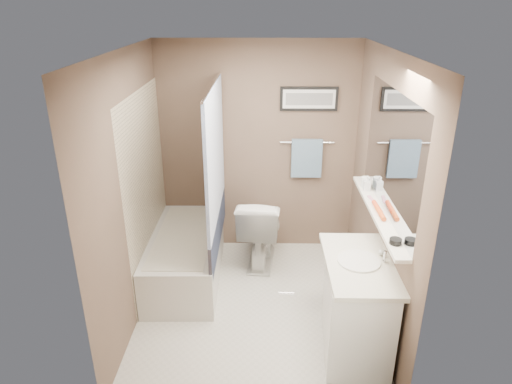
{
  "coord_description": "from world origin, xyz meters",
  "views": [
    {
      "loc": [
        0.06,
        -3.66,
        2.77
      ],
      "look_at": [
        0.0,
        0.15,
        1.15
      ],
      "focal_mm": 32.0,
      "sensor_mm": 36.0,
      "label": 1
    }
  ],
  "objects_px": {
    "hair_brush_front": "(381,214)",
    "glass_jar": "(365,182)",
    "hair_brush_back": "(377,207)",
    "soap_bottle": "(367,183)",
    "vanity": "(357,307)",
    "bathtub": "(186,257)",
    "candle_bowl_near": "(396,241)",
    "toilet": "(260,229)"
  },
  "relations": [
    {
      "from": "hair_brush_front",
      "to": "glass_jar",
      "type": "relative_size",
      "value": 2.2
    },
    {
      "from": "hair_brush_back",
      "to": "soap_bottle",
      "type": "distance_m",
      "value": 0.43
    },
    {
      "from": "vanity",
      "to": "bathtub",
      "type": "bearing_deg",
      "value": 151.72
    },
    {
      "from": "bathtub",
      "to": "hair_brush_back",
      "type": "distance_m",
      "value": 2.09
    },
    {
      "from": "vanity",
      "to": "candle_bowl_near",
      "type": "xyz_separation_m",
      "value": [
        0.19,
        -0.19,
        0.73
      ]
    },
    {
      "from": "hair_brush_back",
      "to": "glass_jar",
      "type": "relative_size",
      "value": 2.2
    },
    {
      "from": "glass_jar",
      "to": "hair_brush_back",
      "type": "bearing_deg",
      "value": -90.0
    },
    {
      "from": "candle_bowl_near",
      "to": "soap_bottle",
      "type": "bearing_deg",
      "value": 90.0
    },
    {
      "from": "glass_jar",
      "to": "soap_bottle",
      "type": "relative_size",
      "value": 0.72
    },
    {
      "from": "candle_bowl_near",
      "to": "soap_bottle",
      "type": "relative_size",
      "value": 0.65
    },
    {
      "from": "bathtub",
      "to": "toilet",
      "type": "xyz_separation_m",
      "value": [
        0.79,
        0.34,
        0.16
      ]
    },
    {
      "from": "glass_jar",
      "to": "toilet",
      "type": "bearing_deg",
      "value": 154.48
    },
    {
      "from": "toilet",
      "to": "soap_bottle",
      "type": "relative_size",
      "value": 5.85
    },
    {
      "from": "hair_brush_front",
      "to": "soap_bottle",
      "type": "relative_size",
      "value": 1.58
    },
    {
      "from": "bathtub",
      "to": "toilet",
      "type": "relative_size",
      "value": 1.84
    },
    {
      "from": "bathtub",
      "to": "candle_bowl_near",
      "type": "bearing_deg",
      "value": -35.68
    },
    {
      "from": "hair_brush_back",
      "to": "glass_jar",
      "type": "xyz_separation_m",
      "value": [
        0.0,
        0.5,
        0.03
      ]
    },
    {
      "from": "bathtub",
      "to": "vanity",
      "type": "bearing_deg",
      "value": -34.07
    },
    {
      "from": "glass_jar",
      "to": "soap_bottle",
      "type": "distance_m",
      "value": 0.08
    },
    {
      "from": "hair_brush_front",
      "to": "vanity",
      "type": "bearing_deg",
      "value": -124.28
    },
    {
      "from": "bathtub",
      "to": "vanity",
      "type": "xyz_separation_m",
      "value": [
        1.6,
        -1.03,
        0.15
      ]
    },
    {
      "from": "bathtub",
      "to": "soap_bottle",
      "type": "height_order",
      "value": "soap_bottle"
    },
    {
      "from": "bathtub",
      "to": "vanity",
      "type": "height_order",
      "value": "vanity"
    },
    {
      "from": "candle_bowl_near",
      "to": "glass_jar",
      "type": "distance_m",
      "value": 1.09
    },
    {
      "from": "hair_brush_front",
      "to": "toilet",
      "type": "bearing_deg",
      "value": 132.13
    },
    {
      "from": "toilet",
      "to": "soap_bottle",
      "type": "height_order",
      "value": "soap_bottle"
    },
    {
      "from": "hair_brush_front",
      "to": "soap_bottle",
      "type": "bearing_deg",
      "value": 90.0
    },
    {
      "from": "vanity",
      "to": "soap_bottle",
      "type": "distance_m",
      "value": 1.15
    },
    {
      "from": "toilet",
      "to": "hair_brush_front",
      "type": "distance_m",
      "value": 1.66
    },
    {
      "from": "toilet",
      "to": "glass_jar",
      "type": "height_order",
      "value": "glass_jar"
    },
    {
      "from": "bathtub",
      "to": "candle_bowl_near",
      "type": "xyz_separation_m",
      "value": [
        1.79,
        -1.22,
        0.89
      ]
    },
    {
      "from": "toilet",
      "to": "hair_brush_back",
      "type": "distance_m",
      "value": 1.57
    },
    {
      "from": "glass_jar",
      "to": "bathtub",
      "type": "bearing_deg",
      "value": 175.7
    },
    {
      "from": "glass_jar",
      "to": "hair_brush_front",
      "type": "bearing_deg",
      "value": -90.0
    },
    {
      "from": "bathtub",
      "to": "glass_jar",
      "type": "relative_size",
      "value": 15.0
    },
    {
      "from": "hair_brush_front",
      "to": "glass_jar",
      "type": "xyz_separation_m",
      "value": [
        0.0,
        0.63,
        0.03
      ]
    },
    {
      "from": "vanity",
      "to": "glass_jar",
      "type": "distance_m",
      "value": 1.19
    },
    {
      "from": "candle_bowl_near",
      "to": "hair_brush_back",
      "type": "height_order",
      "value": "hair_brush_back"
    },
    {
      "from": "candle_bowl_near",
      "to": "toilet",
      "type": "bearing_deg",
      "value": 122.49
    },
    {
      "from": "hair_brush_front",
      "to": "glass_jar",
      "type": "height_order",
      "value": "glass_jar"
    },
    {
      "from": "vanity",
      "to": "glass_jar",
      "type": "xyz_separation_m",
      "value": [
        0.19,
        0.9,
        0.77
      ]
    },
    {
      "from": "toilet",
      "to": "glass_jar",
      "type": "distance_m",
      "value": 1.34
    }
  ]
}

